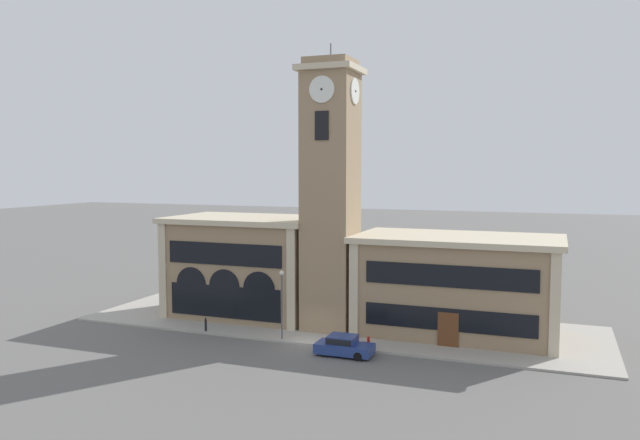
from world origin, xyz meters
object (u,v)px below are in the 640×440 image
(bollard, at_px, (206,325))
(parked_car_near, at_px, (344,345))
(street_lamp, at_px, (282,294))
(fire_hydrant, at_px, (368,342))

(bollard, bearing_deg, parked_car_near, -8.28)
(street_lamp, height_order, fire_hydrant, street_lamp)
(street_lamp, bearing_deg, parked_car_near, -18.00)
(street_lamp, distance_m, fire_hydrant, 7.42)
(bollard, bearing_deg, fire_hydrant, 0.41)
(street_lamp, xyz_separation_m, fire_hydrant, (6.76, 0.07, -3.06))
(parked_car_near, distance_m, bollard, 12.25)
(parked_car_near, bearing_deg, bollard, 171.97)
(bollard, height_order, fire_hydrant, bollard)
(street_lamp, distance_m, bollard, 7.24)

